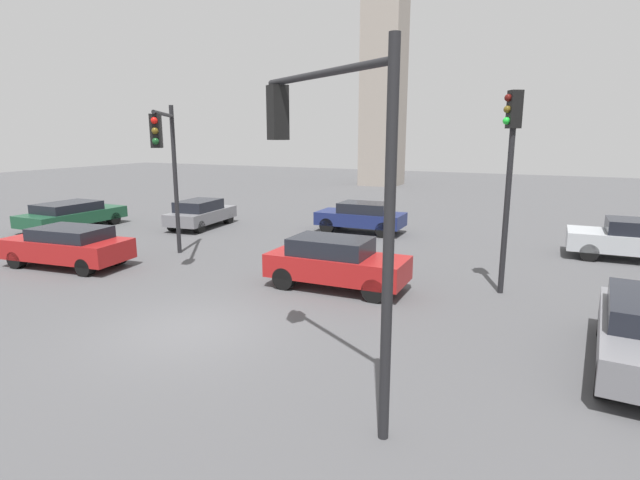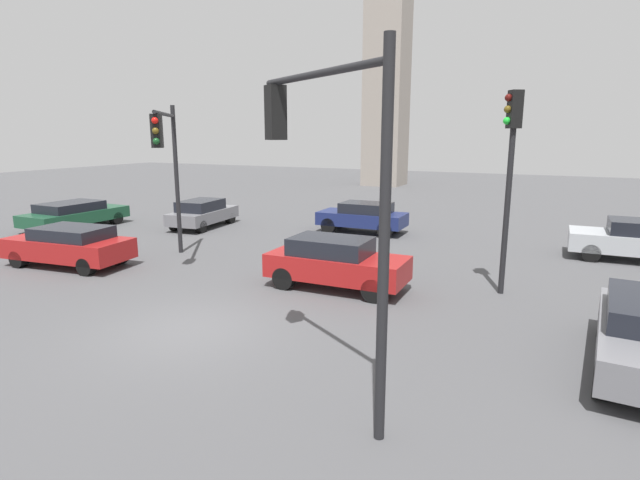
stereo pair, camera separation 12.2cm
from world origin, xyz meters
name	(u,v)px [view 2 (the right image)]	position (x,y,z in m)	size (l,w,h in m)	color
ground_plane	(189,329)	(0.00, 0.00, 0.00)	(104.75, 104.75, 0.00)	#4C4C4F
traffic_light_0	(324,161)	(4.13, -1.24, 4.08)	(3.16, 2.13, 5.80)	black
traffic_light_1	(511,156)	(6.28, 6.09, 3.91)	(0.49, 0.44, 5.65)	black
traffic_light_2	(168,153)	(-4.53, 4.59, 3.89)	(2.28, 3.29, 5.54)	black
car_1	(69,245)	(-7.55, 2.76, 0.74)	(4.52, 2.29, 1.39)	maroon
car_2	(74,214)	(-13.62, 7.75, 0.70)	(2.18, 4.81, 1.29)	#19472D
car_4	(363,217)	(-0.58, 12.84, 0.76)	(4.03, 1.83, 1.41)	navy
car_5	(335,262)	(1.80, 4.44, 0.80)	(4.14, 1.76, 1.52)	maroon
car_6	(203,213)	(-8.16, 10.67, 0.71)	(2.13, 4.12, 1.36)	slate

